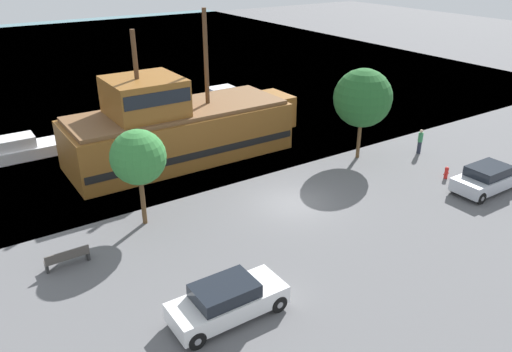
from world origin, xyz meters
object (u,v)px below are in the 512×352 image
Objects in this scene: pirate_ship at (177,128)px; moored_boat_outer at (22,149)px; fire_hydrant at (446,172)px; pedestrian_walking_near at (420,141)px; parked_car_curb_mid at (488,178)px; moored_boat_dockside at (224,98)px; parked_car_curb_front at (227,300)px; bench_promenade_east at (67,257)px.

pirate_ship reaches higher than moored_boat_outer.
pedestrian_walking_near reaches higher than fire_hydrant.
moored_boat_dockside is at bearing 100.36° from parked_car_curb_mid.
pirate_ship is 3.48× the size of parked_car_curb_front.
bench_promenade_east is at bearing 165.67° from parked_car_curb_mid.
bench_promenade_east is (-21.81, 3.39, 0.04)m from fire_hydrant.
moored_boat_dockside is 23.46m from parked_car_curb_mid.
pirate_ship is 3.43× the size of parked_car_curb_mid.
parked_car_curb_front reaches higher than bench_promenade_east.
bench_promenade_east is at bearing -93.26° from moored_boat_outer.
pirate_ship reaches higher than moored_boat_dockside.
pedestrian_walking_near is (1.88, 3.66, 0.47)m from fire_hydrant.
fire_hydrant is at bearing 11.06° from parked_car_curb_front.
parked_car_curb_mid is (12.84, -14.36, -1.36)m from pirate_ship.
bench_promenade_east is (-4.23, 6.83, -0.33)m from parked_car_curb_front.
moored_boat_dockside is 17.94m from pedestrian_walking_near.
pedestrian_walking_near is at bearing 20.03° from parked_car_curb_front.
pirate_ship is at bearing -34.32° from moored_boat_outer.
parked_car_curb_front is 8.03m from bench_promenade_east.
bench_promenade_east is 1.11× the size of pedestrian_walking_near.
fire_hydrant is 0.44× the size of pedestrian_walking_near.
moored_boat_outer is 14.63m from bench_promenade_east.
moored_boat_outer is 21.70m from parked_car_curb_front.
moored_boat_dockside is 3.25× the size of pedestrian_walking_near.
parked_car_curb_mid is (4.22, -23.08, 0.11)m from moored_boat_dockside.
bench_promenade_east is (-18.20, -17.35, -0.22)m from moored_boat_dockside.
fire_hydrant is at bearing 104.58° from parked_car_curb_mid.
moored_boat_dockside is 7.33× the size of fire_hydrant.
moored_boat_dockside reaches higher than pedestrian_walking_near.
parked_car_curb_mid is (18.19, 1.10, 0.00)m from parked_car_curb_front.
moored_boat_outer reaches higher than bench_promenade_east.
parked_car_curb_front is (-5.36, -15.46, -1.36)m from pirate_ship.
fire_hydrant is at bearing -44.51° from pirate_ship.
pirate_ship is 17.23m from fire_hydrant.
pirate_ship is at bearing 149.33° from pedestrian_walking_near.
moored_boat_dockside is (8.62, 8.72, -1.47)m from pirate_ship.
moored_boat_outer is 3.60× the size of pedestrian_walking_near.
moored_boat_outer is at bearing 136.71° from parked_car_curb_mid.
parked_car_curb_front is at bearing -176.55° from parked_car_curb_mid.
pirate_ship is 20.77× the size of fire_hydrant.
pedestrian_walking_near is (1.27, 6.00, 0.10)m from parked_car_curb_mid.
pedestrian_walking_near reaches higher than parked_car_curb_mid.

